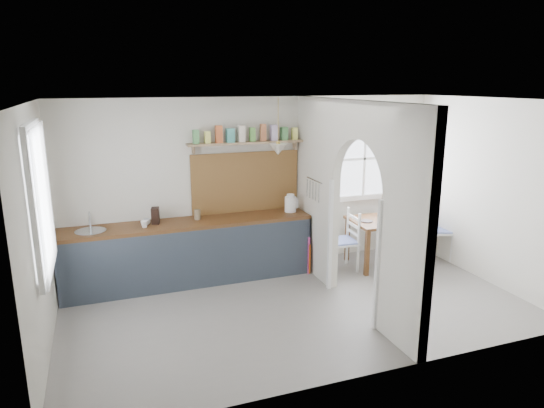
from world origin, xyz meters
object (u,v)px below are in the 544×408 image
object	(u,v)px
dining_table	(387,242)
vase	(383,210)
chair_left	(341,241)
kettle	(290,203)
chair_right	(436,229)

from	to	relation	value
dining_table	vase	xyz separation A→B (m)	(0.04, 0.24, 0.46)
chair_left	kettle	bearing A→B (deg)	-112.32
chair_left	vase	bearing A→B (deg)	106.39
vase	chair_right	bearing A→B (deg)	-18.17
chair_left	chair_right	xyz separation A→B (m)	(1.68, -0.08, 0.03)
chair_left	kettle	xyz separation A→B (m)	(-0.71, 0.34, 0.57)
dining_table	vase	world-z (taller)	vase
chair_right	kettle	xyz separation A→B (m)	(-2.38, 0.42, 0.54)
dining_table	chair_right	xyz separation A→B (m)	(0.88, -0.04, 0.12)
chair_left	chair_right	size ratio (longest dim) A/B	0.94
chair_right	kettle	world-z (taller)	kettle
chair_left	vase	world-z (taller)	chair_left
dining_table	chair_right	distance (m)	0.89
dining_table	chair_right	world-z (taller)	chair_right
vase	dining_table	bearing A→B (deg)	-99.61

